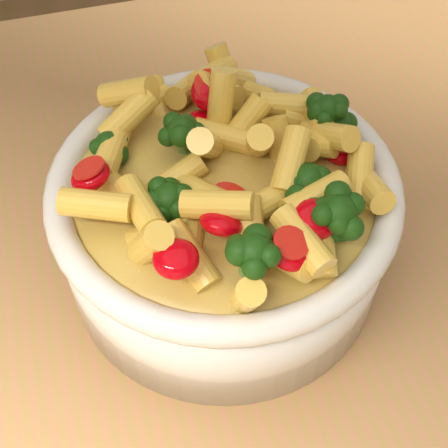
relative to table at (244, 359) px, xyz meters
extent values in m
cube|color=#AA7149|center=(0.00, 0.00, 0.08)|extent=(1.20, 0.80, 0.04)
cylinder|color=silver|center=(-0.01, 0.03, 0.15)|extent=(0.22, 0.22, 0.09)
ellipsoid|color=silver|center=(-0.01, 0.03, 0.12)|extent=(0.20, 0.20, 0.03)
torus|color=silver|center=(-0.01, 0.03, 0.19)|extent=(0.23, 0.23, 0.02)
ellipsoid|color=#E5C84E|center=(-0.01, 0.03, 0.19)|extent=(0.20, 0.20, 0.02)
camera|label=1|loc=(-0.08, -0.23, 0.49)|focal=50.00mm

